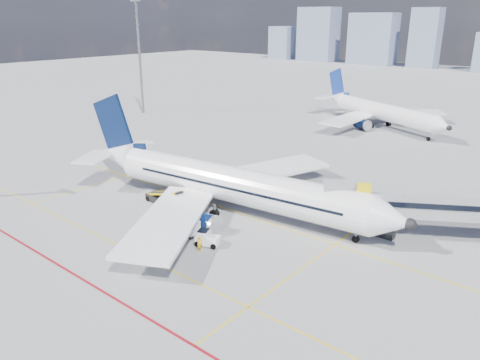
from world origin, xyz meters
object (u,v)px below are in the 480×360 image
(baggage_tug, at_px, (206,238))
(cargo_dolly, at_px, (187,226))
(belt_loader, at_px, (161,199))
(ramp_worker, at_px, (200,244))
(main_aircraft, at_px, (223,183))
(second_aircraft, at_px, (379,111))

(baggage_tug, bearing_deg, cargo_dolly, 149.56)
(belt_loader, height_order, ramp_worker, belt_loader)
(baggage_tug, height_order, belt_loader, belt_loader)
(baggage_tug, distance_m, cargo_dolly, 3.41)
(main_aircraft, relative_size, belt_loader, 6.54)
(main_aircraft, height_order, belt_loader, main_aircraft)
(main_aircraft, xyz_separation_m, second_aircraft, (-4.63, 54.07, 0.01))
(cargo_dolly, bearing_deg, belt_loader, 161.06)
(second_aircraft, xyz_separation_m, baggage_tug, (9.76, -62.34, -2.45))
(main_aircraft, height_order, ramp_worker, main_aircraft)
(main_aircraft, relative_size, baggage_tug, 16.33)
(ramp_worker, bearing_deg, main_aircraft, 39.55)
(belt_loader, bearing_deg, main_aircraft, 38.03)
(main_aircraft, relative_size, ramp_worker, 26.67)
(baggage_tug, bearing_deg, second_aircraft, 77.73)
(cargo_dolly, height_order, belt_loader, belt_loader)
(belt_loader, bearing_deg, second_aircraft, 96.52)
(main_aircraft, distance_m, belt_loader, 8.09)
(ramp_worker, bearing_deg, belt_loader, 74.14)
(cargo_dolly, distance_m, ramp_worker, 4.21)
(belt_loader, relative_size, ramp_worker, 4.08)
(second_aircraft, height_order, belt_loader, second_aircraft)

